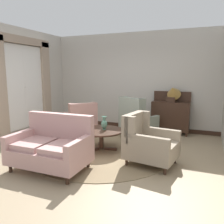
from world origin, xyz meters
TOP-DOWN VIEW (x-y plane):
  - ground at (0.00, 0.00)m, footprint 7.48×7.48m
  - wall_back at (0.00, 2.67)m, footprint 5.40×0.08m
  - wall_left at (-2.62, 0.80)m, footprint 0.08×3.74m
  - baseboard_back at (0.00, 2.62)m, footprint 5.24×0.03m
  - area_rug at (0.00, 0.30)m, footprint 3.22×3.22m
  - window_with_curtains at (-2.52, 0.77)m, footprint 0.12×2.04m
  - coffee_table at (0.00, 0.34)m, footprint 1.00×1.00m
  - porcelain_vase at (0.05, 0.38)m, footprint 0.14×0.14m
  - settee at (-0.40, -0.94)m, footprint 1.38×0.87m
  - armchair_foreground_right at (-0.98, 1.12)m, footprint 1.10×1.10m
  - armchair_far_left at (0.45, 1.59)m, footprint 1.02×1.08m
  - armchair_beside_settee at (1.17, -0.05)m, footprint 1.01×0.88m
  - sideboard at (1.22, 2.38)m, footprint 1.04×0.39m
  - gramophone at (1.27, 2.28)m, footprint 0.40×0.52m

SIDE VIEW (x-z plane):
  - ground at x=0.00m, z-range 0.00..0.00m
  - area_rug at x=0.00m, z-range 0.00..0.01m
  - baseboard_back at x=0.00m, z-range 0.00..0.12m
  - coffee_table at x=0.00m, z-range 0.16..0.63m
  - settee at x=-0.40m, z-range -0.09..0.89m
  - armchair_beside_settee at x=1.17m, z-range -0.07..0.90m
  - armchair_foreground_right at x=-0.98m, z-range -0.06..0.89m
  - armchair_far_left at x=0.45m, z-range -0.10..1.01m
  - sideboard at x=1.22m, z-range -0.07..1.13m
  - porcelain_vase at x=0.05m, z-range 0.45..0.76m
  - gramophone at x=1.27m, z-range 0.92..1.48m
  - wall_back at x=0.00m, z-range 0.00..2.93m
  - wall_left at x=-2.62m, z-range 0.00..2.93m
  - window_with_curtains at x=-2.52m, z-range 0.23..2.77m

